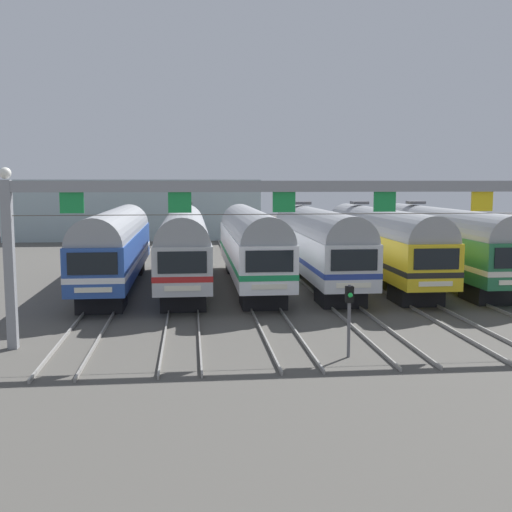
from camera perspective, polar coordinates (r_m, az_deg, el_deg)
The scene contains 11 objects.
ground_plane at distance 38.88m, azimuth 2.54°, elevation -2.70°, with size 160.00×160.00×0.00m, color #4C4944.
track_bed at distance 55.58m, azimuth -0.07°, elevation 0.27°, with size 21.97×70.00×0.15m.
commuter_train_blue at distance 38.36m, azimuth -12.73°, elevation 1.06°, with size 2.88×18.06×4.77m.
commuter_train_stainless at distance 38.10m, azimuth -6.60°, elevation 1.14°, with size 2.88×18.06×5.05m.
commuter_train_white at distance 38.27m, azimuth -0.47°, elevation 1.21°, with size 2.88×18.06×4.77m.
commuter_train_silver at distance 38.88m, azimuth 5.55°, elevation 1.27°, with size 2.88×18.06×5.05m.
commuter_train_yellow at distance 39.90m, azimuth 11.32°, elevation 1.31°, with size 2.88×18.06×5.05m.
commuter_train_green at distance 41.31m, azimuth 16.74°, elevation 1.34°, with size 2.88×18.06×5.05m.
catenary_gantry at distance 25.10m, azimuth 7.21°, elevation 4.30°, with size 25.70×0.44×6.97m.
yard_signal_mast at distance 23.06m, azimuth 8.53°, elevation -4.62°, with size 0.28×0.35×2.70m.
maintenance_building at distance 73.12m, azimuth -10.85°, elevation 4.27°, with size 27.61×10.00×6.64m, color #9EB2B7.
Camera 1 is at (-5.74, -37.91, 6.44)m, focal length 43.71 mm.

